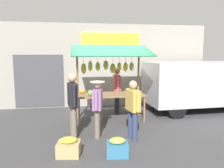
# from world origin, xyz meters

# --- Properties ---
(ground_plane) EXTENTS (40.00, 40.00, 0.00)m
(ground_plane) POSITION_xyz_m (0.00, 0.00, 0.00)
(ground_plane) COLOR #424244
(street_backdrop) EXTENTS (9.00, 0.30, 3.40)m
(street_backdrop) POSITION_xyz_m (0.05, -2.20, 1.70)
(street_backdrop) COLOR #9E998E
(street_backdrop) RESTS_ON ground
(market_stall) EXTENTS (2.50, 1.46, 2.50)m
(market_stall) POSITION_xyz_m (0.04, -0.07, 1.56)
(market_stall) COLOR olive
(market_stall) RESTS_ON ground
(vendor_with_sunhat) EXTENTS (0.44, 0.71, 1.69)m
(vendor_with_sunhat) POSITION_xyz_m (-0.35, -0.75, 1.00)
(vendor_with_sunhat) COLOR #232328
(vendor_with_sunhat) RESTS_ON ground
(shopper_in_grey_tee) EXTENTS (0.29, 0.71, 1.70)m
(shopper_in_grey_tee) POSITION_xyz_m (1.21, 1.36, 0.99)
(shopper_in_grey_tee) COLOR #726656
(shopper_in_grey_tee) RESTS_ON ground
(shopper_with_ponytail) EXTENTS (0.39, 0.65, 1.51)m
(shopper_with_ponytail) POSITION_xyz_m (0.57, 1.42, 0.88)
(shopper_with_ponytail) COLOR #726656
(shopper_with_ponytail) RESTS_ON ground
(shopper_in_striped_shirt) EXTENTS (0.31, 0.66, 1.53)m
(shopper_in_striped_shirt) POSITION_xyz_m (-0.29, 1.76, 0.87)
(shopper_in_striped_shirt) COLOR navy
(shopper_in_striped_shirt) RESTS_ON ground
(parked_van) EXTENTS (4.44, 1.96, 1.88)m
(parked_van) POSITION_xyz_m (-3.57, -0.67, 1.12)
(parked_van) COLOR silver
(parked_van) RESTS_ON ground
(produce_crate_near) EXTENTS (0.51, 0.46, 0.40)m
(produce_crate_near) POSITION_xyz_m (0.27, 2.60, 0.18)
(produce_crate_near) COLOR teal
(produce_crate_near) RESTS_ON ground
(produce_crate_side) EXTENTS (0.54, 0.48, 0.41)m
(produce_crate_side) POSITION_xyz_m (1.31, 2.43, 0.19)
(produce_crate_side) COLOR tan
(produce_crate_side) RESTS_ON ground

